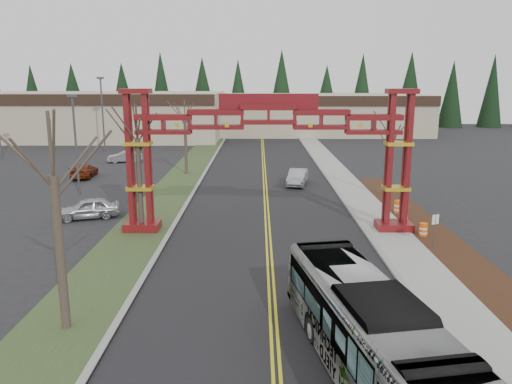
{
  "coord_description": "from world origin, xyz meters",
  "views": [
    {
      "loc": [
        -0.6,
        -12.49,
        9.33
      ],
      "look_at": [
        -0.73,
        13.41,
        3.56
      ],
      "focal_mm": 35.0,
      "sensor_mm": 36.0,
      "label": 1
    }
  ],
  "objects_px": {
    "gateway_arch": "(268,137)",
    "light_pole_far": "(102,109)",
    "parked_car_far_a": "(125,157)",
    "bare_tree_median_near": "(53,176)",
    "retail_building_west": "(84,115)",
    "light_pole_near": "(75,138)",
    "barrel_north": "(398,207)",
    "transit_bus": "(366,329)",
    "parked_car_near_a": "(88,208)",
    "bare_tree_median_far": "(185,121)",
    "parked_car_mid_a": "(84,171)",
    "bare_tree_median_mid": "(137,139)",
    "silver_sedan": "(297,177)",
    "barrel_south": "(423,230)",
    "street_sign": "(435,224)",
    "barrel_mid": "(404,220)",
    "retail_building_east": "(316,114)",
    "bare_tree_right_far": "(391,137)"
  },
  "relations": [
    {
      "from": "gateway_arch",
      "to": "light_pole_far",
      "type": "distance_m",
      "value": 41.84
    },
    {
      "from": "parked_car_far_a",
      "to": "bare_tree_median_near",
      "type": "bearing_deg",
      "value": -2.27
    },
    {
      "from": "retail_building_west",
      "to": "light_pole_near",
      "type": "distance_m",
      "value": 45.99
    },
    {
      "from": "parked_car_far_a",
      "to": "barrel_north",
      "type": "height_order",
      "value": "parked_car_far_a"
    },
    {
      "from": "barrel_north",
      "to": "transit_bus",
      "type": "bearing_deg",
      "value": -108.15
    },
    {
      "from": "parked_car_near_a",
      "to": "bare_tree_median_far",
      "type": "height_order",
      "value": "bare_tree_median_far"
    },
    {
      "from": "parked_car_mid_a",
      "to": "light_pole_far",
      "type": "relative_size",
      "value": 0.47
    },
    {
      "from": "bare_tree_median_mid",
      "to": "silver_sedan",
      "type": "bearing_deg",
      "value": 53.09
    },
    {
      "from": "transit_bus",
      "to": "retail_building_west",
      "type": "bearing_deg",
      "value": 104.99
    },
    {
      "from": "light_pole_far",
      "to": "barrel_south",
      "type": "xyz_separation_m",
      "value": [
        30.7,
        -37.38,
        -5.26
      ]
    },
    {
      "from": "light_pole_far",
      "to": "transit_bus",
      "type": "bearing_deg",
      "value": -65.0
    },
    {
      "from": "bare_tree_median_mid",
      "to": "gateway_arch",
      "type": "bearing_deg",
      "value": 1.12
    },
    {
      "from": "light_pole_near",
      "to": "silver_sedan",
      "type": "bearing_deg",
      "value": 12.63
    },
    {
      "from": "gateway_arch",
      "to": "light_pole_near",
      "type": "bearing_deg",
      "value": 146.69
    },
    {
      "from": "silver_sedan",
      "to": "bare_tree_median_near",
      "type": "height_order",
      "value": "bare_tree_median_near"
    },
    {
      "from": "silver_sedan",
      "to": "street_sign",
      "type": "distance_m",
      "value": 19.01
    },
    {
      "from": "gateway_arch",
      "to": "barrel_mid",
      "type": "height_order",
      "value": "gateway_arch"
    },
    {
      "from": "parked_car_near_a",
      "to": "parked_car_mid_a",
      "type": "relative_size",
      "value": 0.9
    },
    {
      "from": "bare_tree_median_far",
      "to": "light_pole_near",
      "type": "relative_size",
      "value": 0.9
    },
    {
      "from": "retail_building_east",
      "to": "bare_tree_median_near",
      "type": "distance_m",
      "value": 77.02
    },
    {
      "from": "retail_building_east",
      "to": "street_sign",
      "type": "relative_size",
      "value": 18.88
    },
    {
      "from": "silver_sedan",
      "to": "parked_car_mid_a",
      "type": "relative_size",
      "value": 0.94
    },
    {
      "from": "retail_building_east",
      "to": "bare_tree_median_mid",
      "type": "height_order",
      "value": "bare_tree_median_mid"
    },
    {
      "from": "parked_car_far_a",
      "to": "barrel_north",
      "type": "relative_size",
      "value": 3.88
    },
    {
      "from": "gateway_arch",
      "to": "parked_car_far_a",
      "type": "xyz_separation_m",
      "value": [
        -16.34,
        27.56,
        -5.33
      ]
    },
    {
      "from": "parked_car_far_a",
      "to": "bare_tree_median_near",
      "type": "height_order",
      "value": "bare_tree_median_near"
    },
    {
      "from": "bare_tree_median_near",
      "to": "barrel_north",
      "type": "distance_m",
      "value": 24.9
    },
    {
      "from": "bare_tree_median_far",
      "to": "barrel_mid",
      "type": "xyz_separation_m",
      "value": [
        16.93,
        -18.84,
        -4.95
      ]
    },
    {
      "from": "bare_tree_median_far",
      "to": "light_pole_far",
      "type": "bearing_deg",
      "value": 129.41
    },
    {
      "from": "street_sign",
      "to": "barrel_south",
      "type": "bearing_deg",
      "value": 87.8
    },
    {
      "from": "barrel_mid",
      "to": "barrel_north",
      "type": "height_order",
      "value": "barrel_north"
    },
    {
      "from": "retail_building_east",
      "to": "bare_tree_right_far",
      "type": "xyz_separation_m",
      "value": [
        0.0,
        -52.63,
        1.44
      ]
    },
    {
      "from": "light_pole_far",
      "to": "street_sign",
      "type": "bearing_deg",
      "value": -52.2
    },
    {
      "from": "bare_tree_median_far",
      "to": "bare_tree_median_near",
      "type": "bearing_deg",
      "value": -90.0
    },
    {
      "from": "silver_sedan",
      "to": "barrel_north",
      "type": "height_order",
      "value": "silver_sedan"
    },
    {
      "from": "parked_car_mid_a",
      "to": "light_pole_near",
      "type": "xyz_separation_m",
      "value": [
        2.25,
        -7.74,
        4.13
      ]
    },
    {
      "from": "barrel_north",
      "to": "barrel_mid",
      "type": "bearing_deg",
      "value": -98.42
    },
    {
      "from": "gateway_arch",
      "to": "retail_building_west",
      "type": "bearing_deg",
      "value": 119.07
    },
    {
      "from": "gateway_arch",
      "to": "street_sign",
      "type": "xyz_separation_m",
      "value": [
        9.36,
        -3.44,
        -4.54
      ]
    },
    {
      "from": "bare_tree_right_far",
      "to": "barrel_south",
      "type": "bearing_deg",
      "value": -93.02
    },
    {
      "from": "retail_building_west",
      "to": "transit_bus",
      "type": "xyz_separation_m",
      "value": [
        32.88,
        -69.71,
        -2.24
      ]
    },
    {
      "from": "transit_bus",
      "to": "light_pole_far",
      "type": "distance_m",
      "value": 57.3
    },
    {
      "from": "silver_sedan",
      "to": "bare_tree_median_far",
      "type": "distance_m",
      "value": 13.11
    },
    {
      "from": "light_pole_far",
      "to": "bare_tree_right_far",
      "type": "bearing_deg",
      "value": -40.51
    },
    {
      "from": "barrel_north",
      "to": "light_pole_near",
      "type": "bearing_deg",
      "value": 166.07
    },
    {
      "from": "transit_bus",
      "to": "barrel_north",
      "type": "xyz_separation_m",
      "value": [
        6.5,
        19.83,
        -1.01
      ]
    },
    {
      "from": "bare_tree_median_mid",
      "to": "light_pole_near",
      "type": "distance_m",
      "value": 12.98
    },
    {
      "from": "retail_building_east",
      "to": "parked_car_near_a",
      "type": "relative_size",
      "value": 9.02
    },
    {
      "from": "transit_bus",
      "to": "bare_tree_median_far",
      "type": "relative_size",
      "value": 1.46
    },
    {
      "from": "retail_building_west",
      "to": "gateway_arch",
      "type": "bearing_deg",
      "value": -60.93
    }
  ]
}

